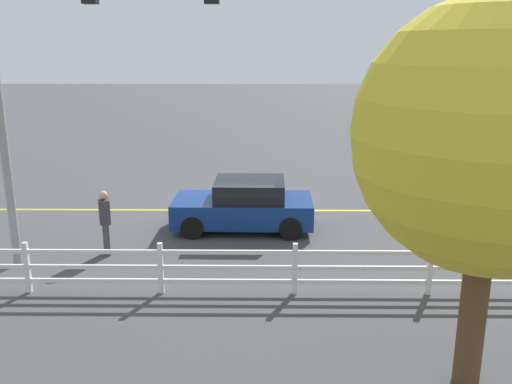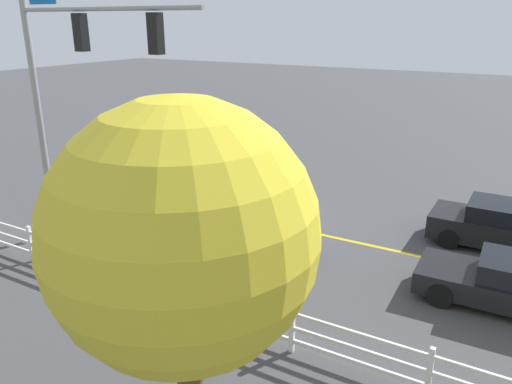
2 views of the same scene
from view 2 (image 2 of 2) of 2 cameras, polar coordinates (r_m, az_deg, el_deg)
name	(u,v)px [view 2 (image 2 of 2)]	position (r m, az deg, el deg)	size (l,w,h in m)	color
ground_plane	(256,220)	(18.10, -0.02, -3.28)	(120.00, 120.00, 0.00)	#444447
lane_center_stripe	(362,244)	(16.64, 12.07, -5.81)	(28.00, 0.16, 0.01)	gold
signal_assembly	(73,79)	(15.53, -20.28, 12.03)	(6.49, 0.38, 7.60)	gray
car_0	(506,228)	(17.56, 26.76, -3.68)	(4.61, 1.99, 1.49)	black
car_1	(237,221)	(16.23, -2.20, -3.30)	(4.03, 2.08, 1.47)	navy
pedestrian	(111,215)	(16.72, -16.26, -2.60)	(0.38, 0.46, 1.69)	#3F3F42
white_rail_fence	(236,309)	(11.74, -2.35, -13.33)	(26.10, 0.10, 1.15)	white
tree_0	(182,235)	(7.31, -8.45, -4.94)	(4.04, 4.04, 5.99)	brown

